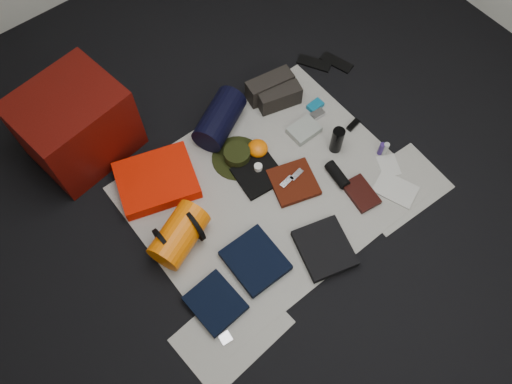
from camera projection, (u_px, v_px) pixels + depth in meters
floor at (268, 191)px, 3.12m from camera, size 4.50×4.50×0.02m
newspaper_mat at (268, 190)px, 3.10m from camera, size 1.60×1.30×0.01m
newspaper_sheet_front_left at (232, 331)px, 2.71m from camera, size 0.61×0.44×0.00m
newspaper_sheet_front_right at (399, 188)px, 3.11m from camera, size 0.60×0.43×0.00m
red_cabinet at (76, 125)px, 3.03m from camera, size 0.67×0.58×0.50m
sleeping_pad at (157, 180)px, 3.08m from camera, size 0.57×0.51×0.09m
stuff_sack at (179, 235)px, 2.85m from camera, size 0.41×0.33×0.21m
sack_strap_left at (164, 245)px, 2.82m from camera, size 0.02×0.22×0.22m
sack_strap_right at (193, 225)px, 2.88m from camera, size 0.02×0.22×0.22m
navy_duffel at (220, 119)px, 3.22m from camera, size 0.45×0.36×0.21m
boonie_brim at (237, 158)px, 3.20m from camera, size 0.40×0.40×0.01m
boonie_crown at (237, 154)px, 3.16m from camera, size 0.17×0.17×0.07m
hiking_boot_left at (270, 87)px, 3.37m from camera, size 0.34×0.17×0.16m
hiking_boot_right at (280, 98)px, 3.34m from camera, size 0.31×0.18×0.14m
flip_flop_left at (314, 63)px, 3.56m from camera, size 0.19×0.25×0.01m
flip_flop_right at (336, 62)px, 3.57m from camera, size 0.15×0.25×0.01m
trousers_navy_a at (215, 303)px, 2.75m from camera, size 0.27×0.30×0.04m
trousers_navy_b at (255, 260)px, 2.86m from camera, size 0.30×0.34×0.05m
trousers_charcoal at (325, 248)px, 2.90m from camera, size 0.37×0.39×0.05m
black_tshirt at (259, 175)px, 3.13m from camera, size 0.30×0.29×0.03m
red_shirt at (294, 182)px, 3.10m from camera, size 0.34×0.34×0.04m
orange_stuff_sack at (258, 148)px, 3.19m from camera, size 0.17×0.17×0.09m
first_aid_pouch at (304, 130)px, 3.27m from camera, size 0.20×0.15×0.05m
water_bottle at (337, 140)px, 3.15m from camera, size 0.10×0.10×0.20m
speaker at (337, 175)px, 3.11m from camera, size 0.10×0.19×0.07m
compact_camera at (317, 115)px, 3.34m from camera, size 0.10×0.06×0.04m
cyan_case at (315, 106)px, 3.37m from camera, size 0.11×0.07×0.03m
toiletry_purple at (381, 149)px, 3.18m from camera, size 0.05×0.05×0.10m
toiletry_clear at (385, 149)px, 3.17m from camera, size 0.05×0.05×0.11m
paperback_book at (361, 193)px, 3.07m from camera, size 0.18×0.25×0.03m
map_booklet at (395, 189)px, 3.09m from camera, size 0.25×0.30×0.01m
map_printout at (389, 166)px, 3.18m from camera, size 0.18×0.20×0.01m
sunglasses at (353, 125)px, 3.31m from camera, size 0.11×0.06×0.03m
key_cluster at (225, 338)px, 2.69m from camera, size 0.07×0.07×0.01m
tape_roll at (258, 167)px, 3.12m from camera, size 0.05×0.05×0.04m
energy_bar_a at (287, 182)px, 3.08m from camera, size 0.10×0.05×0.01m
energy_bar_b at (297, 175)px, 3.10m from camera, size 0.10×0.05×0.01m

